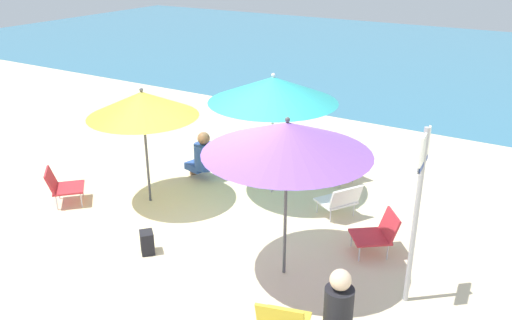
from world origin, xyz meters
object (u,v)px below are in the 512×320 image
Objects in this scene: beach_chair_c at (340,200)px; beach_chair_e at (62,185)px; beach_bag at (147,242)px; beach_chair_d at (378,232)px; person_b at (338,316)px; person_a at (203,156)px; beach_chair_f at (282,147)px; beach_chair_b at (343,163)px; umbrella_purple at (287,138)px; umbrella_teal at (273,90)px; umbrella_yellow at (142,104)px; warning_sign at (419,194)px.

beach_chair_e reaches higher than beach_chair_c.
beach_chair_d is at bearing 31.27° from beach_bag.
person_a is at bearing -142.81° from person_b.
beach_chair_f is 0.84× the size of person_a.
beach_chair_b reaches higher than beach_chair_d.
person_b is (1.13, -2.77, 0.20)m from beach_chair_c.
umbrella_purple is 2.52m from beach_bag.
umbrella_teal reaches higher than beach_bag.
person_a reaches higher than beach_bag.
beach_chair_b is 4.41m from person_b.
beach_chair_e is (-3.97, -1.87, 0.03)m from beach_chair_c.
person_a is (-0.79, -1.44, 0.14)m from beach_chair_f.
umbrella_yellow is at bearing -128.79° from person_b.
umbrella_yellow reaches higher than beach_chair_f.
umbrella_yellow reaches higher than beach_chair_d.
beach_chair_c is 0.34× the size of warning_sign.
person_a reaches higher than beach_chair_c.
person_b is at bearing -23.03° from umbrella_yellow.
beach_chair_d is 3.44m from beach_chair_f.
umbrella_purple is at bearing -175.70° from warning_sign.
person_a is (-2.11, -1.26, 0.11)m from beach_chair_b.
umbrella_purple reaches higher than beach_chair_c.
umbrella_purple reaches higher than umbrella_yellow.
umbrella_teal is 1.99m from beach_chair_c.
person_b is (3.98, -1.69, -1.13)m from umbrella_yellow.
warning_sign reaches higher than beach_bag.
umbrella_teal is at bearing 143.37° from warning_sign.
beach_chair_f is at bearing -75.13° from beach_chair_b.
beach_bag is (0.80, -2.35, -0.27)m from person_a.
umbrella_yellow is 2.57× the size of beach_chair_c.
warning_sign is at bearing 149.10° from person_b.
warning_sign reaches higher than person_a.
beach_chair_d reaches higher than beach_chair_c.
umbrella_purple is at bearing 31.77° from beach_chair_b.
beach_chair_b is at bearing -2.70° from beach_chair_e.
beach_chair_d is 2.12m from person_b.
umbrella_teal is 3.31m from warning_sign.
beach_chair_d is at bearing -31.35° from beach_chair_e.
person_b reaches higher than beach_chair_f.
beach_chair_d is 3.10m from beach_bag.
beach_chair_f is at bearing -104.90° from person_a.
beach_chair_e is 2.33× the size of beach_bag.
beach_chair_b reaches higher than beach_chair_f.
beach_bag is (-2.95, 0.48, -0.34)m from person_b.
umbrella_teal is (1.53, 1.31, 0.14)m from umbrella_yellow.
umbrella_purple is 6.59× the size of beach_bag.
umbrella_teal is 2.82× the size of beach_chair_c.
person_a reaches higher than beach_chair_f.
beach_chair_e reaches higher than beach_bag.
person_b is (2.96, -4.27, 0.21)m from beach_chair_f.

